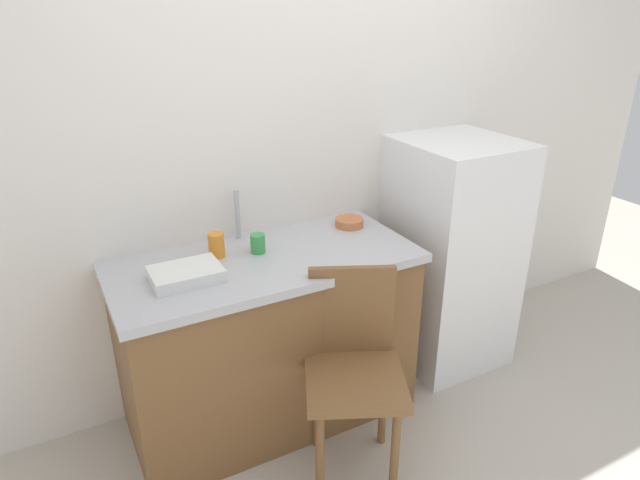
{
  "coord_description": "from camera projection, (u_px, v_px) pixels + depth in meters",
  "views": [
    {
      "loc": [
        -1.24,
        -1.4,
        1.89
      ],
      "look_at": [
        -0.17,
        0.6,
        0.9
      ],
      "focal_mm": 31.19,
      "sensor_mm": 36.0,
      "label": 1
    }
  ],
  "objects": [
    {
      "name": "ground_plane",
      "position": [
        420.0,
        469.0,
        2.43
      ],
      "size": [
        8.0,
        8.0,
        0.0
      ],
      "primitive_type": "plane",
      "color": "#BCB2A3"
    },
    {
      "name": "back_wall",
      "position": [
        313.0,
        133.0,
        2.72
      ],
      "size": [
        4.8,
        0.1,
        2.56
      ],
      "primitive_type": "cube",
      "color": "white",
      "rests_on": "ground_plane"
    },
    {
      "name": "cabinet_base",
      "position": [
        268.0,
        342.0,
        2.61
      ],
      "size": [
        1.3,
        0.6,
        0.81
      ],
      "primitive_type": "cube",
      "color": "brown",
      "rests_on": "ground_plane"
    },
    {
      "name": "countertop",
      "position": [
        265.0,
        261.0,
        2.44
      ],
      "size": [
        1.34,
        0.64,
        0.04
      ],
      "primitive_type": "cube",
      "color": "#B7B7BC",
      "rests_on": "cabinet_base"
    },
    {
      "name": "faucet",
      "position": [
        237.0,
        214.0,
        2.58
      ],
      "size": [
        0.02,
        0.02,
        0.24
      ],
      "primitive_type": "cylinder",
      "color": "#B7B7BC",
      "rests_on": "countertop"
    },
    {
      "name": "refrigerator",
      "position": [
        450.0,
        254.0,
        3.0
      ],
      "size": [
        0.56,
        0.58,
        1.24
      ],
      "primitive_type": "cube",
      "color": "white",
      "rests_on": "ground_plane"
    },
    {
      "name": "chair",
      "position": [
        353.0,
        365.0,
        2.29
      ],
      "size": [
        0.53,
        0.53,
        0.89
      ],
      "rotation": [
        0.0,
        0.0,
        -0.44
      ],
      "color": "brown",
      "rests_on": "ground_plane"
    },
    {
      "name": "dish_tray",
      "position": [
        186.0,
        274.0,
        2.23
      ],
      "size": [
        0.28,
        0.2,
        0.05
      ],
      "primitive_type": "cube",
      "color": "white",
      "rests_on": "countertop"
    },
    {
      "name": "terracotta_bowl",
      "position": [
        349.0,
        222.0,
        2.76
      ],
      "size": [
        0.14,
        0.14,
        0.04
      ],
      "primitive_type": "cylinder",
      "color": "#C67042",
      "rests_on": "countertop"
    },
    {
      "name": "cup_orange",
      "position": [
        216.0,
        245.0,
        2.42
      ],
      "size": [
        0.07,
        0.07,
        0.11
      ],
      "primitive_type": "cylinder",
      "color": "orange",
      "rests_on": "countertop"
    },
    {
      "name": "cup_green",
      "position": [
        258.0,
        243.0,
        2.46
      ],
      "size": [
        0.07,
        0.07,
        0.09
      ],
      "primitive_type": "cylinder",
      "color": "green",
      "rests_on": "countertop"
    }
  ]
}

